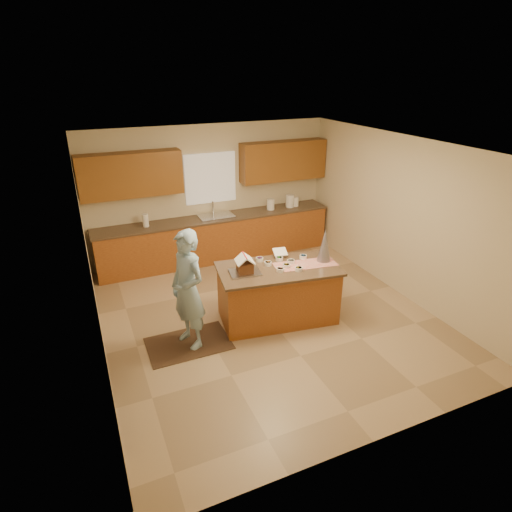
# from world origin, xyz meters

# --- Properties ---
(floor) EXTENTS (5.50, 5.50, 0.00)m
(floor) POSITION_xyz_m (0.00, 0.00, 0.00)
(floor) COLOR tan
(floor) RESTS_ON ground
(ceiling) EXTENTS (5.50, 5.50, 0.00)m
(ceiling) POSITION_xyz_m (0.00, 0.00, 2.70)
(ceiling) COLOR silver
(ceiling) RESTS_ON floor
(wall_back) EXTENTS (5.50, 5.50, 0.00)m
(wall_back) POSITION_xyz_m (0.00, 2.75, 1.35)
(wall_back) COLOR beige
(wall_back) RESTS_ON floor
(wall_front) EXTENTS (5.50, 5.50, 0.00)m
(wall_front) POSITION_xyz_m (0.00, -2.75, 1.35)
(wall_front) COLOR beige
(wall_front) RESTS_ON floor
(wall_left) EXTENTS (5.50, 5.50, 0.00)m
(wall_left) POSITION_xyz_m (-2.50, 0.00, 1.35)
(wall_left) COLOR beige
(wall_left) RESTS_ON floor
(wall_right) EXTENTS (5.50, 5.50, 0.00)m
(wall_right) POSITION_xyz_m (2.50, 0.00, 1.35)
(wall_right) COLOR beige
(wall_right) RESTS_ON floor
(stone_accent) EXTENTS (0.00, 2.50, 2.50)m
(stone_accent) POSITION_xyz_m (-2.48, -0.80, 1.25)
(stone_accent) COLOR gray
(stone_accent) RESTS_ON wall_left
(window_curtain) EXTENTS (1.05, 0.03, 1.00)m
(window_curtain) POSITION_xyz_m (0.00, 2.72, 1.65)
(window_curtain) COLOR white
(window_curtain) RESTS_ON wall_back
(back_counter_base) EXTENTS (4.80, 0.60, 0.88)m
(back_counter_base) POSITION_xyz_m (0.00, 2.45, 0.44)
(back_counter_base) COLOR #A15A21
(back_counter_base) RESTS_ON floor
(back_counter_top) EXTENTS (4.85, 0.63, 0.04)m
(back_counter_top) POSITION_xyz_m (0.00, 2.45, 0.90)
(back_counter_top) COLOR brown
(back_counter_top) RESTS_ON back_counter_base
(upper_cabinet_left) EXTENTS (1.85, 0.35, 0.80)m
(upper_cabinet_left) POSITION_xyz_m (-1.55, 2.57, 1.90)
(upper_cabinet_left) COLOR brown
(upper_cabinet_left) RESTS_ON wall_back
(upper_cabinet_right) EXTENTS (1.85, 0.35, 0.80)m
(upper_cabinet_right) POSITION_xyz_m (1.55, 2.57, 1.90)
(upper_cabinet_right) COLOR brown
(upper_cabinet_right) RESTS_ON wall_back
(sink) EXTENTS (0.70, 0.45, 0.12)m
(sink) POSITION_xyz_m (0.00, 2.45, 0.89)
(sink) COLOR silver
(sink) RESTS_ON back_counter_top
(faucet) EXTENTS (0.03, 0.03, 0.28)m
(faucet) POSITION_xyz_m (0.00, 2.63, 1.06)
(faucet) COLOR silver
(faucet) RESTS_ON back_counter_top
(island_base) EXTENTS (1.87, 1.12, 0.86)m
(island_base) POSITION_xyz_m (0.13, -0.12, 0.43)
(island_base) COLOR #A15A21
(island_base) RESTS_ON floor
(island_top) EXTENTS (1.95, 1.21, 0.04)m
(island_top) POSITION_xyz_m (0.13, -0.12, 0.88)
(island_top) COLOR brown
(island_top) RESTS_ON island_base
(table_runner) EXTENTS (1.02, 0.49, 0.01)m
(table_runner) POSITION_xyz_m (0.57, -0.19, 0.90)
(table_runner) COLOR red
(table_runner) RESTS_ON island_top
(baking_tray) EXTENTS (0.49, 0.39, 0.02)m
(baking_tray) POSITION_xyz_m (-0.41, -0.10, 0.91)
(baking_tray) COLOR silver
(baking_tray) RESTS_ON island_top
(cookbook) EXTENTS (0.24, 0.20, 0.09)m
(cookbook) POSITION_xyz_m (0.33, 0.22, 0.99)
(cookbook) COLOR white
(cookbook) RESTS_ON island_top
(tinsel_tree) EXTENTS (0.24, 0.24, 0.54)m
(tinsel_tree) POSITION_xyz_m (0.89, -0.19, 1.17)
(tinsel_tree) COLOR #B2B1BE
(tinsel_tree) RESTS_ON island_top
(rug) EXTENTS (1.18, 0.77, 0.01)m
(rug) POSITION_xyz_m (-1.36, -0.23, 0.01)
(rug) COLOR black
(rug) RESTS_ON floor
(boy) EXTENTS (0.61, 0.74, 1.74)m
(boy) POSITION_xyz_m (-1.31, -0.23, 0.88)
(boy) COLOR #94BBD2
(boy) RESTS_ON rug
(canister_a) EXTENTS (0.16, 0.16, 0.23)m
(canister_a) POSITION_xyz_m (1.22, 2.45, 1.03)
(canister_a) COLOR white
(canister_a) RESTS_ON back_counter_top
(canister_b) EXTENTS (0.18, 0.18, 0.27)m
(canister_b) POSITION_xyz_m (1.68, 2.45, 1.05)
(canister_b) COLOR white
(canister_b) RESTS_ON back_counter_top
(canister_c) EXTENTS (0.14, 0.14, 0.20)m
(canister_c) POSITION_xyz_m (1.81, 2.45, 1.02)
(canister_c) COLOR white
(canister_c) RESTS_ON back_counter_top
(paper_towel) EXTENTS (0.11, 0.11, 0.25)m
(paper_towel) POSITION_xyz_m (-1.40, 2.45, 1.04)
(paper_towel) COLOR white
(paper_towel) RESTS_ON back_counter_top
(gingerbread_house) EXTENTS (0.30, 0.31, 0.28)m
(gingerbread_house) POSITION_xyz_m (-0.41, -0.10, 1.02)
(gingerbread_house) COLOR #582D17
(gingerbread_house) RESTS_ON baking_tray
(candy_bowls) EXTENTS (0.79, 0.67, 0.05)m
(candy_bowls) POSITION_xyz_m (0.25, -0.05, 0.92)
(candy_bowls) COLOR silver
(candy_bowls) RESTS_ON island_top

